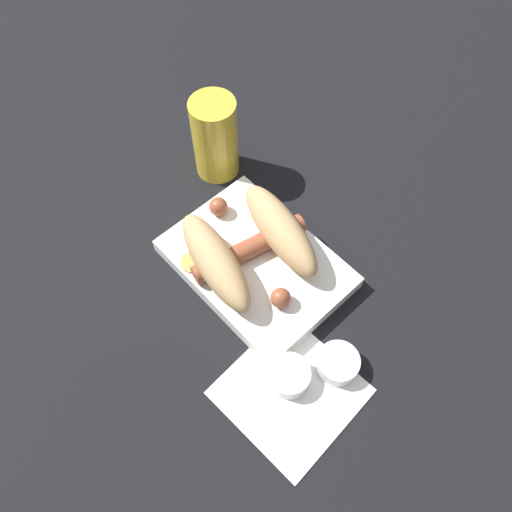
# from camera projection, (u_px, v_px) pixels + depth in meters

# --- Properties ---
(ground_plane) EXTENTS (3.00, 3.00, 0.00)m
(ground_plane) POSITION_uv_depth(u_px,v_px,m) (256.00, 268.00, 0.73)
(ground_plane) COLOR black
(food_tray) EXTENTS (0.25, 0.18, 0.02)m
(food_tray) POSITION_uv_depth(u_px,v_px,m) (256.00, 264.00, 0.72)
(food_tray) COLOR silver
(food_tray) RESTS_ON ground_plane
(bread_roll) EXTENTS (0.20, 0.19, 0.06)m
(bread_roll) POSITION_uv_depth(u_px,v_px,m) (248.00, 245.00, 0.69)
(bread_roll) COLOR tan
(bread_roll) RESTS_ON food_tray
(sausage) EXTENTS (0.20, 0.18, 0.03)m
(sausage) POSITION_uv_depth(u_px,v_px,m) (248.00, 250.00, 0.70)
(sausage) COLOR brown
(sausage) RESTS_ON food_tray
(pickled_veggies) EXTENTS (0.06, 0.08, 0.00)m
(pickled_veggies) POSITION_uv_depth(u_px,v_px,m) (206.00, 251.00, 0.71)
(pickled_veggies) COLOR #F99E4C
(pickled_veggies) RESTS_ON food_tray
(napkin) EXTENTS (0.17, 0.17, 0.00)m
(napkin) POSITION_uv_depth(u_px,v_px,m) (290.00, 391.00, 0.64)
(napkin) COLOR white
(napkin) RESTS_ON ground_plane
(condiment_cup_near) EXTENTS (0.06, 0.06, 0.03)m
(condiment_cup_near) POSITION_uv_depth(u_px,v_px,m) (289.00, 376.00, 0.64)
(condiment_cup_near) COLOR silver
(condiment_cup_near) RESTS_ON ground_plane
(condiment_cup_far) EXTENTS (0.06, 0.06, 0.03)m
(condiment_cup_far) POSITION_uv_depth(u_px,v_px,m) (338.00, 364.00, 0.65)
(condiment_cup_far) COLOR silver
(condiment_cup_far) RESTS_ON ground_plane
(drink_glass) EXTENTS (0.07, 0.07, 0.14)m
(drink_glass) POSITION_uv_depth(u_px,v_px,m) (215.00, 138.00, 0.77)
(drink_glass) COLOR gold
(drink_glass) RESTS_ON ground_plane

